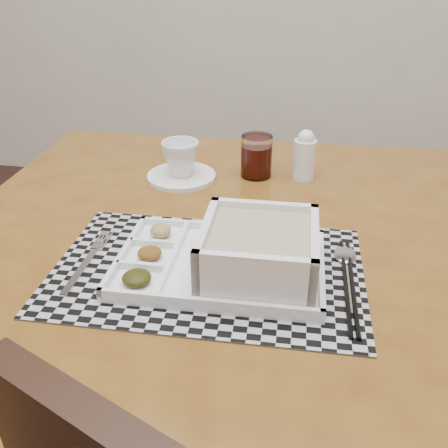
% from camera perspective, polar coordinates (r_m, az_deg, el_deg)
% --- Properties ---
extents(dining_table, '(1.03, 1.03, 0.74)m').
position_cam_1_polar(dining_table, '(0.92, -0.38, -5.34)').
color(dining_table, '#5D3110').
rests_on(dining_table, ground).
extents(placemat, '(0.49, 0.33, 0.00)m').
position_cam_1_polar(placemat, '(0.79, -1.85, -5.24)').
color(placemat, '#9E9FA6').
rests_on(placemat, dining_table).
extents(serving_tray, '(0.33, 0.23, 0.09)m').
position_cam_1_polar(serving_tray, '(0.75, 2.46, -3.81)').
color(serving_tray, white).
rests_on(serving_tray, placemat).
extents(fork, '(0.02, 0.19, 0.00)m').
position_cam_1_polar(fork, '(0.84, -15.11, -3.86)').
color(fork, '#BBBAC1').
rests_on(fork, placemat).
extents(spoon, '(0.04, 0.18, 0.01)m').
position_cam_1_polar(spoon, '(0.83, 13.71, -3.92)').
color(spoon, '#BBBAC1').
rests_on(spoon, placemat).
extents(chopsticks, '(0.03, 0.24, 0.01)m').
position_cam_1_polar(chopsticks, '(0.77, 14.08, -6.66)').
color(chopsticks, black).
rests_on(chopsticks, placemat).
extents(saucer, '(0.15, 0.15, 0.01)m').
position_cam_1_polar(saucer, '(1.10, -4.88, 5.44)').
color(saucer, white).
rests_on(saucer, dining_table).
extents(cup, '(0.11, 0.11, 0.08)m').
position_cam_1_polar(cup, '(1.08, -4.98, 7.50)').
color(cup, white).
rests_on(cup, saucer).
extents(juice_glass, '(0.07, 0.07, 0.09)m').
position_cam_1_polar(juice_glass, '(1.10, 3.71, 7.56)').
color(juice_glass, white).
rests_on(juice_glass, dining_table).
extents(creamer_bottle, '(0.05, 0.05, 0.11)m').
position_cam_1_polar(creamer_bottle, '(1.10, 9.19, 7.73)').
color(creamer_bottle, white).
rests_on(creamer_bottle, dining_table).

